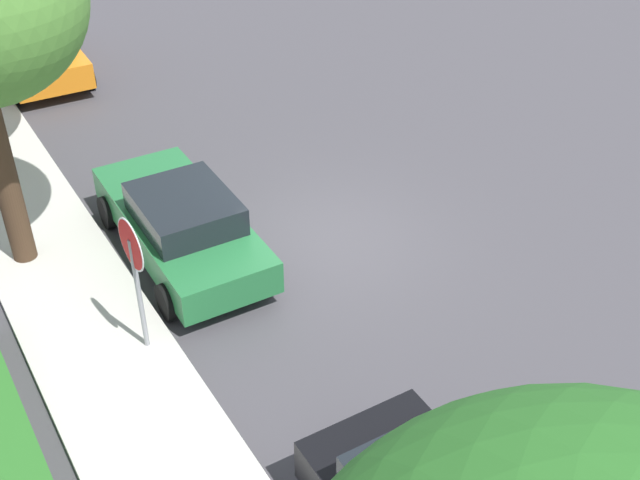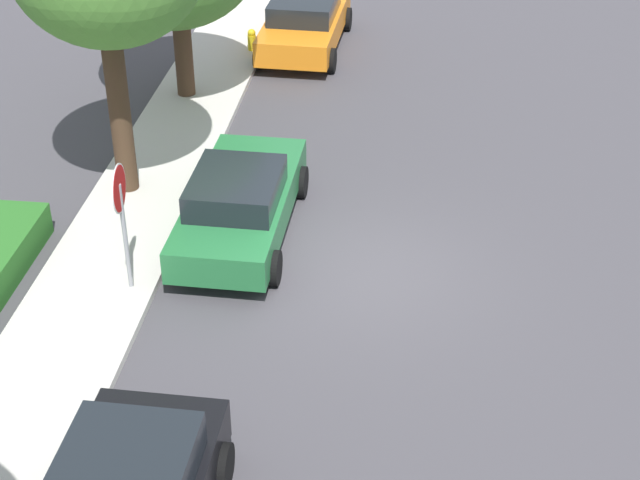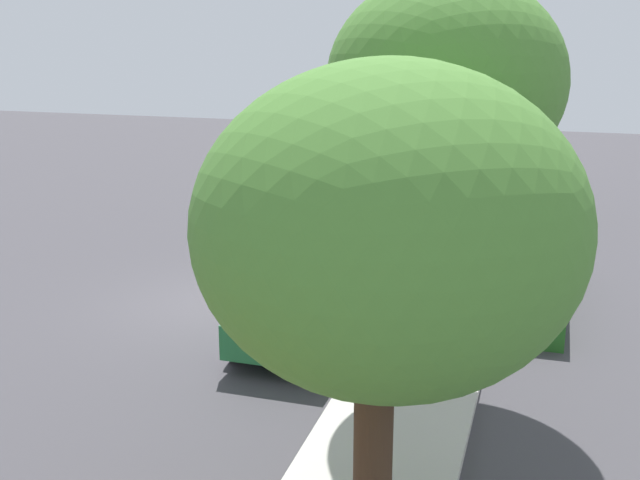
% 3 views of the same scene
% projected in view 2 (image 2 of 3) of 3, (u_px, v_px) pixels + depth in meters
% --- Properties ---
extents(ground_plane, '(60.00, 60.00, 0.00)m').
position_uv_depth(ground_plane, '(366.00, 271.00, 17.56)').
color(ground_plane, '#423F44').
extents(sidewalk_curb, '(32.00, 2.13, 0.14)m').
position_uv_depth(sidewalk_curb, '(115.00, 251.00, 17.99)').
color(sidewalk_curb, beige).
rests_on(sidewalk_curb, ground_plane).
extents(stop_sign, '(0.83, 0.08, 2.49)m').
position_uv_depth(stop_sign, '(121.00, 207.00, 16.08)').
color(stop_sign, gray).
rests_on(stop_sign, ground_plane).
extents(parked_car_green, '(4.61, 2.08, 1.42)m').
position_uv_depth(parked_car_green, '(240.00, 202.00, 18.20)').
color(parked_car_green, '#236B38').
rests_on(parked_car_green, ground_plane).
extents(parked_car_orange, '(4.62, 2.23, 1.46)m').
position_uv_depth(parked_car_orange, '(305.00, 22.00, 26.19)').
color(parked_car_orange, orange).
rests_on(parked_car_orange, ground_plane).
extents(fire_hydrant, '(0.30, 0.22, 0.72)m').
position_uv_depth(fire_hydrant, '(252.00, 42.00, 26.02)').
color(fire_hydrant, gold).
rests_on(fire_hydrant, ground_plane).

